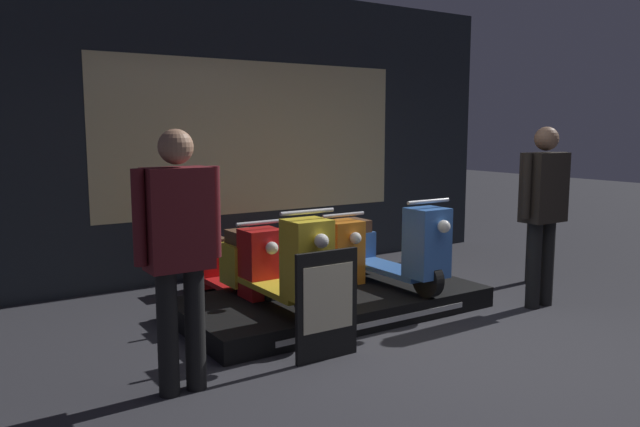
% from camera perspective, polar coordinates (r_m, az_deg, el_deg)
% --- Properties ---
extents(ground_plane, '(30.00, 30.00, 0.00)m').
position_cam_1_polar(ground_plane, '(4.87, 12.21, -12.29)').
color(ground_plane, '#2D2D33').
extents(shop_wall_back, '(6.76, 0.09, 3.20)m').
position_cam_1_polar(shop_wall_back, '(7.19, -5.98, 7.31)').
color(shop_wall_back, '#23282D').
rests_on(shop_wall_back, ground_plane).
extents(display_platform, '(2.74, 1.32, 0.19)m').
position_cam_1_polar(display_platform, '(5.69, 1.20, -8.17)').
color(display_platform, black).
rests_on(display_platform, ground_plane).
extents(scooter_display_left, '(0.46, 1.54, 0.86)m').
position_cam_1_polar(scooter_display_left, '(5.25, -4.20, -4.71)').
color(scooter_display_left, black).
rests_on(scooter_display_left, display_platform).
extents(scooter_display_right, '(0.46, 1.54, 0.86)m').
position_cam_1_polar(scooter_display_right, '(5.93, 6.31, -3.27)').
color(scooter_display_right, black).
rests_on(scooter_display_right, display_platform).
extents(scooter_backrow_0, '(0.46, 1.54, 0.86)m').
position_cam_1_polar(scooter_backrow_0, '(5.99, -7.72, -5.00)').
color(scooter_backrow_0, black).
rests_on(scooter_backrow_0, ground_plane).
extents(scooter_backrow_1, '(0.46, 1.54, 0.86)m').
position_cam_1_polar(scooter_backrow_1, '(6.40, -0.59, -4.08)').
color(scooter_backrow_1, black).
rests_on(scooter_backrow_1, ground_plane).
extents(person_left_browsing, '(0.56, 0.22, 1.66)m').
position_cam_1_polar(person_left_browsing, '(3.93, -12.79, -2.57)').
color(person_left_browsing, black).
rests_on(person_left_browsing, ground_plane).
extents(person_right_browsing, '(0.58, 0.23, 1.67)m').
position_cam_1_polar(person_right_browsing, '(6.08, 19.75, 0.97)').
color(person_right_browsing, black).
rests_on(person_right_browsing, ground_plane).
extents(price_sign_board, '(0.51, 0.04, 0.80)m').
position_cam_1_polar(price_sign_board, '(4.52, 0.64, -8.35)').
color(price_sign_board, black).
rests_on(price_sign_board, ground_plane).
extents(street_bollard, '(0.09, 0.09, 1.03)m').
position_cam_1_polar(street_bollard, '(7.09, 18.74, -1.90)').
color(street_bollard, black).
rests_on(street_bollard, ground_plane).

